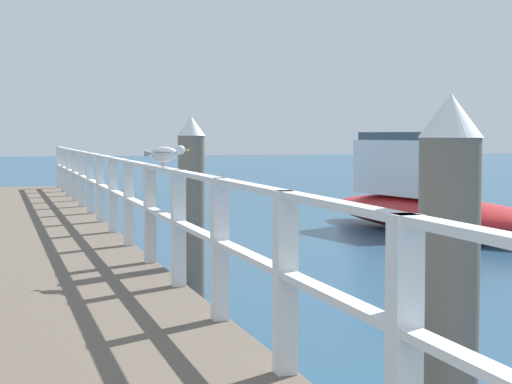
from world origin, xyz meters
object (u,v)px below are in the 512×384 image
(boat_1, at_px, (427,198))
(dock_piling_far, at_px, (192,216))
(dock_piling_near, at_px, (448,322))
(seagull_foreground, at_px, (165,154))

(boat_1, bearing_deg, dock_piling_far, -141.62)
(dock_piling_near, distance_m, seagull_foreground, 5.09)
(seagull_foreground, height_order, boat_1, boat_1)
(dock_piling_near, bearing_deg, dock_piling_far, 90.00)
(dock_piling_far, height_order, boat_1, dock_piling_far)
(seagull_foreground, distance_m, boat_1, 10.01)
(dock_piling_near, distance_m, dock_piling_far, 5.57)
(seagull_foreground, xyz_separation_m, boat_1, (6.60, 7.44, -1.07))
(dock_piling_near, height_order, seagull_foreground, dock_piling_near)
(dock_piling_near, bearing_deg, seagull_foreground, 94.24)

